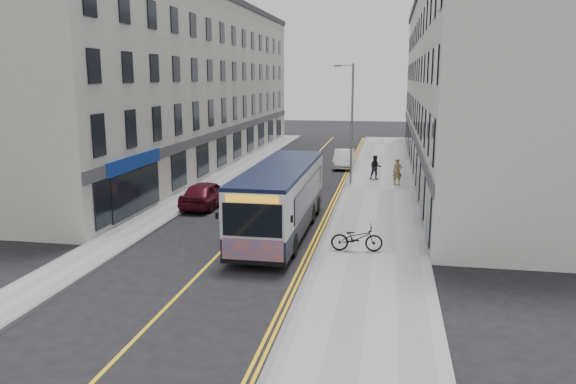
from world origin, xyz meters
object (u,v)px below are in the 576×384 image
at_px(streetlamp, 351,119).
at_px(bicycle, 357,238).
at_px(city_bus, 281,197).
at_px(car_white, 344,159).
at_px(pedestrian_near, 397,172).
at_px(pedestrian_far, 376,167).
at_px(car_maroon, 206,194).

height_order(streetlamp, bicycle, streetlamp).
xyz_separation_m(city_bus, car_white, (1.26, 19.84, -1.02)).
bearing_deg(city_bus, car_white, 86.38).
bearing_deg(bicycle, pedestrian_near, -11.89).
bearing_deg(pedestrian_far, city_bus, -113.45).
bearing_deg(streetlamp, city_bus, -99.95).
relative_size(streetlamp, car_white, 1.83).
bearing_deg(pedestrian_far, car_maroon, -141.18).
bearing_deg(pedestrian_near, car_white, 113.12).
height_order(pedestrian_near, pedestrian_far, pedestrian_near).
relative_size(city_bus, pedestrian_far, 6.49).
bearing_deg(pedestrian_near, city_bus, -119.93).
bearing_deg(car_white, car_maroon, -114.30).
relative_size(pedestrian_near, car_white, 0.39).
relative_size(bicycle, pedestrian_near, 1.23).
xyz_separation_m(city_bus, pedestrian_near, (5.39, 12.72, -0.76)).
relative_size(streetlamp, bicycle, 3.79).
xyz_separation_m(city_bus, bicycle, (3.63, -2.42, -1.06)).
distance_m(bicycle, pedestrian_near, 15.25).
bearing_deg(car_white, pedestrian_far, -65.87).
bearing_deg(car_white, city_bus, -95.11).
bearing_deg(car_maroon, streetlamp, -127.74).
bearing_deg(city_bus, car_maroon, 138.19).
relative_size(pedestrian_near, pedestrian_far, 1.02).
bearing_deg(pedestrian_near, car_maroon, -149.40).
bearing_deg(city_bus, bicycle, -33.70).
bearing_deg(pedestrian_far, bicycle, -99.13).
bearing_deg(car_maroon, pedestrian_far, -128.30).
distance_m(pedestrian_near, pedestrian_far, 2.19).
xyz_separation_m(streetlamp, pedestrian_far, (1.67, 1.64, -3.42)).
distance_m(streetlamp, city_bus, 13.15).
xyz_separation_m(streetlamp, bicycle, (1.41, -15.11, -3.71)).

